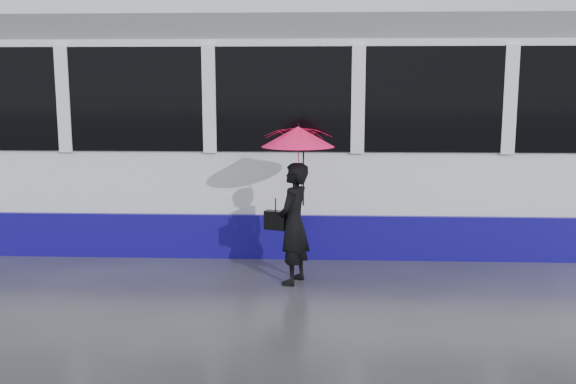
{
  "coord_description": "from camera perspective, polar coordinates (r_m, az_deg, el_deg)",
  "views": [
    {
      "loc": [
        0.07,
        -7.4,
        2.39
      ],
      "look_at": [
        -0.28,
        0.33,
        1.1
      ],
      "focal_mm": 40.0,
      "sensor_mm": 36.0,
      "label": 1
    }
  ],
  "objects": [
    {
      "name": "woman",
      "position": [
        7.75,
        0.5,
        -2.82
      ],
      "size": [
        0.52,
        0.63,
        1.48
      ],
      "primitive_type": "imported",
      "rotation": [
        0.0,
        0.0,
        -1.92
      ],
      "color": "black",
      "rests_on": "ground"
    },
    {
      "name": "umbrella",
      "position": [
        7.61,
        0.89,
        3.68
      ],
      "size": [
        1.12,
        1.12,
        1.0
      ],
      "rotation": [
        0.0,
        0.0,
        -0.35
      ],
      "color": "#E31366",
      "rests_on": "ground"
    },
    {
      "name": "rails",
      "position": [
        10.18,
        2.15,
        -4.06
      ],
      "size": [
        34.0,
        1.51,
        0.02
      ],
      "color": "#3F3D38",
      "rests_on": "ground"
    },
    {
      "name": "handbag",
      "position": [
        7.77,
        -1.11,
        -2.51
      ],
      "size": [
        0.29,
        0.2,
        0.41
      ],
      "rotation": [
        0.0,
        0.0,
        -0.35
      ],
      "color": "black",
      "rests_on": "ground"
    },
    {
      "name": "tram",
      "position": [
        10.36,
        -14.05,
        5.02
      ],
      "size": [
        26.0,
        2.56,
        3.35
      ],
      "color": "white",
      "rests_on": "ground"
    },
    {
      "name": "ground",
      "position": [
        7.78,
        2.0,
        -8.45
      ],
      "size": [
        90.0,
        90.0,
        0.0
      ],
      "primitive_type": "plane",
      "color": "#29292E",
      "rests_on": "ground"
    }
  ]
}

